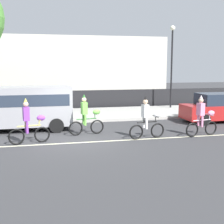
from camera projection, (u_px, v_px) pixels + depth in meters
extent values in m
plane|color=#38383A|center=(74.00, 140.00, 13.61)|extent=(80.00, 80.00, 0.00)
cube|color=beige|center=(75.00, 143.00, 13.12)|extent=(36.00, 0.14, 0.01)
cube|color=#ADAAA3|center=(64.00, 115.00, 19.87)|extent=(60.00, 5.00, 0.15)
cube|color=black|center=(61.00, 100.00, 22.57)|extent=(40.00, 0.08, 1.40)
cube|color=beige|center=(13.00, 69.00, 29.69)|extent=(28.00, 8.00, 5.77)
torus|color=black|center=(42.00, 134.00, 13.19)|extent=(0.67, 0.20, 0.67)
torus|color=black|center=(16.00, 137.00, 12.76)|extent=(0.67, 0.20, 0.67)
cylinder|color=#E5D84C|center=(29.00, 126.00, 12.92)|extent=(0.96, 0.24, 0.05)
cylinder|color=#E5D84C|center=(25.00, 124.00, 12.84)|extent=(0.04, 0.04, 0.18)
cylinder|color=#E5D84C|center=(39.00, 122.00, 13.07)|extent=(0.04, 0.04, 0.23)
cylinder|color=#E5D84C|center=(39.00, 120.00, 13.05)|extent=(0.13, 0.50, 0.03)
ellipsoid|color=purple|center=(41.00, 118.00, 13.07)|extent=(0.39, 0.27, 0.24)
cube|color=purple|center=(26.00, 114.00, 12.80)|extent=(0.30, 0.36, 0.56)
sphere|color=beige|center=(26.00, 104.00, 12.74)|extent=(0.22, 0.22, 0.22)
cone|color=#E5D84C|center=(25.00, 100.00, 12.71)|extent=(0.14, 0.14, 0.16)
cylinder|color=purple|center=(27.00, 128.00, 12.75)|extent=(0.11, 0.11, 0.48)
cylinder|color=purple|center=(26.00, 126.00, 13.01)|extent=(0.11, 0.11, 0.48)
torus|color=black|center=(97.00, 127.00, 14.83)|extent=(0.67, 0.18, 0.67)
torus|color=black|center=(76.00, 128.00, 14.45)|extent=(0.67, 0.18, 0.67)
cylinder|color=#266626|center=(86.00, 119.00, 14.58)|extent=(0.96, 0.20, 0.05)
cylinder|color=#266626|center=(83.00, 117.00, 14.51)|extent=(0.04, 0.04, 0.18)
cylinder|color=#266626|center=(95.00, 116.00, 14.72)|extent=(0.04, 0.04, 0.23)
cylinder|color=#266626|center=(95.00, 114.00, 14.70)|extent=(0.11, 0.50, 0.03)
ellipsoid|color=#72CC4C|center=(97.00, 112.00, 14.72)|extent=(0.39, 0.26, 0.24)
cube|color=#72CC4C|center=(84.00, 108.00, 14.46)|extent=(0.29, 0.35, 0.56)
sphere|color=beige|center=(84.00, 100.00, 14.40)|extent=(0.22, 0.22, 0.22)
cone|color=#266626|center=(84.00, 96.00, 14.38)|extent=(0.14, 0.14, 0.16)
cylinder|color=#72CC4C|center=(85.00, 120.00, 14.42)|extent=(0.11, 0.11, 0.48)
cylinder|color=#72CC4C|center=(83.00, 119.00, 14.68)|extent=(0.11, 0.11, 0.48)
torus|color=black|center=(157.00, 130.00, 14.02)|extent=(0.67, 0.16, 0.67)
torus|color=black|center=(136.00, 132.00, 13.65)|extent=(0.67, 0.16, 0.67)
cylinder|color=black|center=(147.00, 122.00, 13.77)|extent=(0.96, 0.19, 0.05)
cylinder|color=black|center=(144.00, 120.00, 13.71)|extent=(0.04, 0.04, 0.18)
cylinder|color=black|center=(156.00, 119.00, 13.90)|extent=(0.04, 0.04, 0.23)
cylinder|color=black|center=(156.00, 116.00, 13.89)|extent=(0.10, 0.50, 0.03)
ellipsoid|color=white|center=(157.00, 115.00, 13.90)|extent=(0.38, 0.25, 0.24)
cube|color=white|center=(145.00, 111.00, 13.66)|extent=(0.28, 0.35, 0.56)
sphere|color=beige|center=(145.00, 102.00, 13.60)|extent=(0.22, 0.22, 0.22)
cone|color=black|center=(145.00, 98.00, 13.57)|extent=(0.14, 0.14, 0.16)
cylinder|color=white|center=(146.00, 124.00, 13.61)|extent=(0.11, 0.11, 0.48)
cylinder|color=white|center=(144.00, 123.00, 13.87)|extent=(0.11, 0.11, 0.48)
torus|color=black|center=(211.00, 128.00, 14.51)|extent=(0.67, 0.18, 0.67)
torus|color=black|center=(192.00, 130.00, 14.12)|extent=(0.67, 0.18, 0.67)
cylinder|color=silver|center=(202.00, 120.00, 14.25)|extent=(0.96, 0.21, 0.05)
cylinder|color=silver|center=(199.00, 118.00, 14.18)|extent=(0.04, 0.04, 0.18)
cylinder|color=silver|center=(209.00, 117.00, 14.39)|extent=(0.04, 0.04, 0.23)
cylinder|color=silver|center=(210.00, 115.00, 14.37)|extent=(0.12, 0.50, 0.03)
ellipsoid|color=pink|center=(211.00, 113.00, 14.39)|extent=(0.39, 0.26, 0.24)
cube|color=pink|center=(201.00, 109.00, 14.14)|extent=(0.29, 0.36, 0.56)
sphere|color=beige|center=(201.00, 100.00, 14.08)|extent=(0.22, 0.22, 0.22)
cone|color=silver|center=(201.00, 97.00, 14.05)|extent=(0.14, 0.14, 0.16)
cylinder|color=pink|center=(202.00, 122.00, 14.09)|extent=(0.11, 0.11, 0.48)
cylinder|color=pink|center=(198.00, 121.00, 14.35)|extent=(0.11, 0.11, 0.48)
cube|color=#99999E|center=(21.00, 106.00, 15.52)|extent=(5.00, 2.00, 1.90)
cube|color=#283342|center=(29.00, 99.00, 15.55)|extent=(3.90, 2.02, 0.56)
cylinder|color=black|center=(57.00, 126.00, 15.05)|extent=(0.70, 0.22, 0.70)
cylinder|color=black|center=(55.00, 119.00, 16.98)|extent=(0.70, 0.22, 0.70)
cube|color=#AD1E1E|center=(218.00, 111.00, 17.96)|extent=(4.10, 1.72, 0.80)
cube|color=#232D3D|center=(217.00, 99.00, 17.83)|extent=(2.10, 1.58, 0.64)
cylinder|color=black|center=(205.00, 120.00, 16.90)|extent=(0.60, 0.20, 0.60)
cylinder|color=black|center=(190.00, 115.00, 18.56)|extent=(0.60, 0.20, 0.60)
cylinder|color=black|center=(171.00, 70.00, 22.50)|extent=(0.12, 0.12, 5.50)
sphere|color=#EAEACC|center=(173.00, 28.00, 22.06)|extent=(0.36, 0.36, 0.36)
cylinder|color=#33333D|center=(33.00, 112.00, 17.74)|extent=(0.20, 0.20, 0.85)
cube|color=black|center=(32.00, 100.00, 17.64)|extent=(0.32, 0.20, 0.56)
sphere|color=#9E7051|center=(32.00, 93.00, 17.58)|extent=(0.20, 0.20, 0.20)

